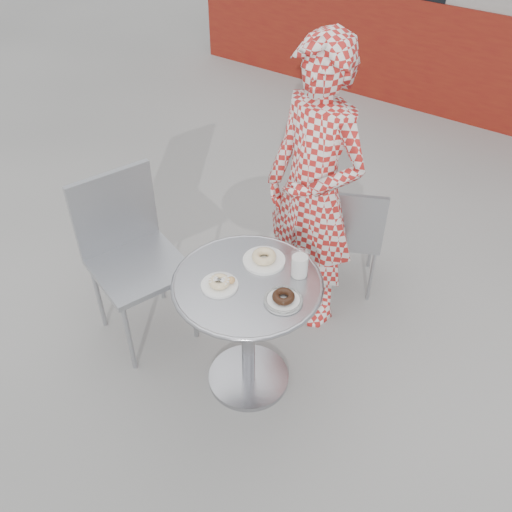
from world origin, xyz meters
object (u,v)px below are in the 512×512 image
Objects in this scene: chair_far at (347,252)px; plate_checker at (283,299)px; bistro_table at (248,309)px; seated_person at (314,193)px; chair_left at (143,292)px; milk_cup at (300,265)px; plate_far at (264,258)px; plate_near at (220,283)px.

chair_far reaches higher than plate_checker.
bistro_table is 0.43× the size of seated_person.
chair_left is at bearing 28.71° from chair_far.
plate_far is at bearing -175.41° from milk_cup.
seated_person is 0.53m from milk_cup.
milk_cup is at bearing 73.25° from chair_far.
chair_left reaches higher than plate_near.
chair_left reaches higher than bistro_table.
plate_near is (-0.09, -0.09, 0.19)m from bistro_table.
chair_left is at bearing 174.52° from plate_near.
bistro_table is 0.34m from milk_cup.
plate_far is 1.19× the size of plate_near.
milk_cup reaches higher than bistro_table.
bistro_table is 0.72m from seated_person.
milk_cup is at bearing 46.28° from bistro_table.
chair_far is 4.52× the size of plate_near.
chair_far is 0.97m from plate_far.
seated_person is at bearing -24.00° from chair_left.
chair_far is at bearing 82.58° from plate_near.
plate_checker is (0.20, -0.01, 0.19)m from bistro_table.
chair_far is 0.69m from seated_person.
chair_left reaches higher than milk_cup.
plate_checker reaches higher than bistro_table.
seated_person is 9.42× the size of plate_checker.
bistro_table is at bearing 176.82° from plate_checker.
milk_cup is at bearing 4.59° from plate_far.
plate_far is at bearing -75.61° from seated_person.
plate_checker is 0.20m from milk_cup.
seated_person reaches higher than plate_checker.
plate_far is 0.19m from milk_cup.
plate_checker is (0.24, -0.67, -0.10)m from seated_person.
plate_far is 0.28m from plate_checker.
plate_near is at bearing -133.57° from milk_cup.
bistro_table is at bearing -133.72° from milk_cup.
plate_checker is at bearing 73.58° from chair_far.
bistro_table is at bearing 61.91° from chair_far.
chair_left is 4.74× the size of plate_far.
bistro_table is 4.07× the size of plate_checker.
plate_checker is at bearing -68.83° from chair_left.
seated_person is (-0.04, 0.66, 0.29)m from bistro_table.
plate_near is at bearing -75.74° from chair_left.
plate_far is at bearing 141.67° from plate_checker.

